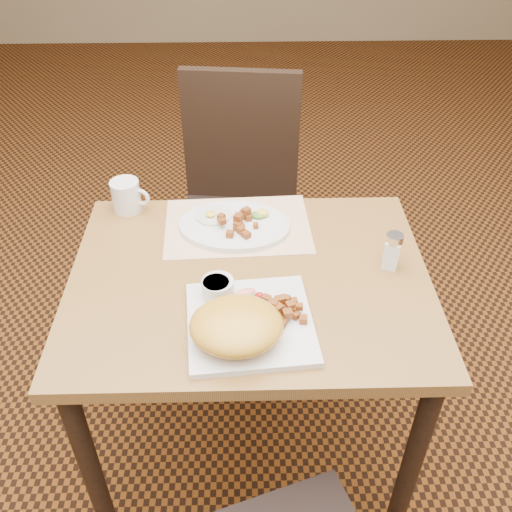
% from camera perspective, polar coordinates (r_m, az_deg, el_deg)
% --- Properties ---
extents(ground, '(8.00, 8.00, 0.00)m').
position_cam_1_polar(ground, '(2.00, -0.50, -18.51)').
color(ground, black).
rests_on(ground, ground).
extents(table, '(0.90, 0.70, 0.75)m').
position_cam_1_polar(table, '(1.50, -0.63, -5.22)').
color(table, olive).
rests_on(table, ground).
extents(chair_far, '(0.47, 0.47, 0.97)m').
position_cam_1_polar(chair_far, '(2.10, -1.74, 5.96)').
color(chair_far, black).
rests_on(chair_far, ground).
extents(placemat, '(0.41, 0.30, 0.00)m').
position_cam_1_polar(placemat, '(1.59, -1.86, 3.04)').
color(placemat, white).
rests_on(placemat, table).
extents(plate_square, '(0.30, 0.30, 0.02)m').
position_cam_1_polar(plate_square, '(1.29, -0.59, -6.74)').
color(plate_square, silver).
rests_on(plate_square, table).
extents(plate_oval, '(0.33, 0.26, 0.02)m').
position_cam_1_polar(plate_oval, '(1.57, -2.17, 3.03)').
color(plate_oval, silver).
rests_on(plate_oval, placemat).
extents(hollandaise_mound, '(0.20, 0.18, 0.08)m').
position_cam_1_polar(hollandaise_mound, '(1.23, -2.06, -7.01)').
color(hollandaise_mound, gold).
rests_on(hollandaise_mound, plate_square).
extents(ramekin, '(0.08, 0.08, 0.04)m').
position_cam_1_polar(ramekin, '(1.34, -3.85, -3.12)').
color(ramekin, silver).
rests_on(ramekin, plate_square).
extents(garnish_sq, '(0.08, 0.05, 0.03)m').
position_cam_1_polar(garnish_sq, '(1.33, -0.71, -3.97)').
color(garnish_sq, '#387223').
rests_on(garnish_sq, plate_square).
extents(fried_egg, '(0.10, 0.10, 0.02)m').
position_cam_1_polar(fried_egg, '(1.60, -4.31, 4.09)').
color(fried_egg, white).
rests_on(fried_egg, plate_oval).
extents(garnish_ov, '(0.06, 0.05, 0.02)m').
position_cam_1_polar(garnish_ov, '(1.59, 0.44, 4.25)').
color(garnish_ov, '#387223').
rests_on(garnish_ov, plate_oval).
extents(salt_shaker, '(0.06, 0.06, 0.10)m').
position_cam_1_polar(salt_shaker, '(1.46, 13.49, 0.53)').
color(salt_shaker, white).
rests_on(salt_shaker, table).
extents(coffee_mug, '(0.11, 0.08, 0.09)m').
position_cam_1_polar(coffee_mug, '(1.67, -12.79, 5.88)').
color(coffee_mug, silver).
rests_on(coffee_mug, table).
extents(home_fries_sq, '(0.11, 0.09, 0.04)m').
position_cam_1_polar(home_fries_sq, '(1.30, 2.67, -5.37)').
color(home_fries_sq, brown).
rests_on(home_fries_sq, plate_square).
extents(home_fries_ov, '(0.11, 0.12, 0.04)m').
position_cam_1_polar(home_fries_ov, '(1.55, -1.69, 3.39)').
color(home_fries_ov, brown).
rests_on(home_fries_ov, plate_oval).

